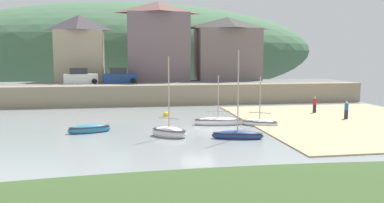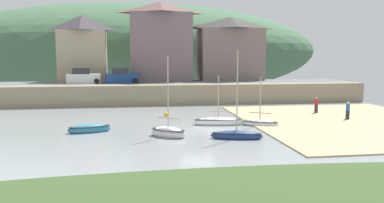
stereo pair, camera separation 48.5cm
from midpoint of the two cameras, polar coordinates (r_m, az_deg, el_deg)
ground at (r=22.19m, az=9.05°, el=-8.45°), size 48.00×41.00×0.61m
quay_seawall at (r=47.95m, az=-2.35°, el=1.26°), size 48.00×9.40×2.40m
hillside_backdrop at (r=85.15m, az=-8.76°, el=7.28°), size 80.00×44.00×19.49m
waterfront_building_left at (r=55.53m, az=-15.33°, el=7.53°), size 6.51×4.52×8.84m
waterfront_building_centre at (r=55.33m, az=-4.35°, el=8.75°), size 8.63×5.96×10.84m
waterfront_building_right at (r=56.92m, az=5.76°, el=7.70°), size 9.10×5.95×8.90m
sailboat_tall_mast at (r=31.47m, az=-14.22°, el=-3.87°), size 3.46×1.92×0.85m
sailboat_nearest_shore at (r=28.33m, az=6.97°, el=-4.81°), size 3.81×1.82×6.48m
sailboat_blue_trim at (r=33.76m, az=4.24°, el=-2.92°), size 4.33×1.64×4.43m
rowboat_small_beached at (r=28.88m, az=-2.98°, el=-4.48°), size 3.06×2.80×6.06m
fishing_boat_green at (r=33.86m, az=10.21°, el=-3.07°), size 3.37×2.72×4.28m
parked_car_near_slipway at (r=51.06m, az=-15.23°, el=3.45°), size 4.19×1.93×1.95m
parked_car_by_wall at (r=50.74m, az=-9.90°, el=3.57°), size 4.27×2.16×1.95m
person_on_slipway at (r=41.86m, az=17.89°, el=-0.38°), size 0.34×0.34×1.62m
person_near_water at (r=38.76m, az=21.99°, el=-1.09°), size 0.34×0.34×1.62m
mooring_buoy at (r=38.55m, az=-3.31°, el=-1.88°), size 0.54×0.54×0.54m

